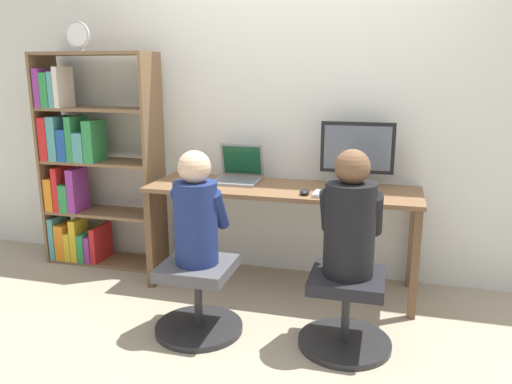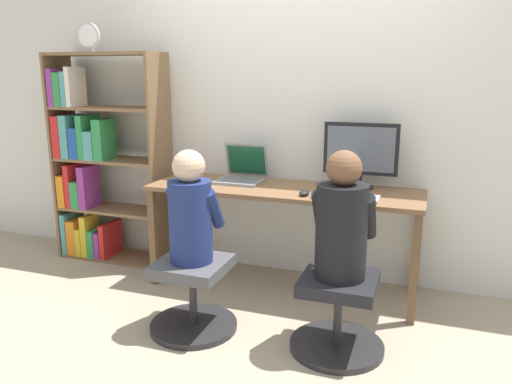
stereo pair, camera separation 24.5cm
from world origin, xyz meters
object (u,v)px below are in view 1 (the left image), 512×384
Objects in this scene: desktop_monitor at (357,153)px; person_at_laptop at (196,213)px; laptop at (238,174)px; person_at_monitor at (350,220)px; office_chair_right at (198,297)px; office_chair_left at (346,310)px; desk_clock at (78,36)px; bookshelf at (83,169)px; keyboard at (346,195)px.

person_at_laptop is at bearing -132.25° from desktop_monitor.
person_at_monitor reaches higher than laptop.
person_at_laptop is (0.00, 0.00, 0.52)m from office_chair_right.
laptop is 0.62× the size of office_chair_right.
office_chair_left is 0.53m from person_at_monitor.
desk_clock is (-2.07, 0.70, 1.04)m from person_at_monitor.
office_chair_left is 0.80× the size of person_at_laptop.
desk_clock is at bearing 147.69° from person_at_laptop.
bookshelf is 1.02m from desk_clock.
laptop is 0.86m from keyboard.
person_at_monitor is 0.42× the size of bookshelf.
bookshelf reaches higher than person_at_monitor.
office_chair_left is 2.69m from desk_clock.
keyboard is at bearing -96.05° from desktop_monitor.
bookshelf is at bearing 160.24° from person_at_monitor.
office_chair_right is at bearing -32.99° from bookshelf.
office_chair_left is (0.88, -0.80, -0.58)m from laptop.
bookshelf is at bearing 141.28° from desk_clock.
office_chair_right is at bearing -132.11° from desktop_monitor.
person_at_monitor reaches higher than office_chair_right.
person_at_laptop is 3.14× the size of desk_clock.
keyboard is 0.78× the size of office_chair_left.
laptop is 0.20× the size of bookshelf.
keyboard is 2.25m from desk_clock.
keyboard is 0.99m from person_at_laptop.
keyboard reaches higher than office_chair_left.
desk_clock is at bearing -175.40° from desktop_monitor.
keyboard is at bearing 97.44° from office_chair_left.
desktop_monitor reaches higher than person_at_laptop.
person_at_laptop is at bearing -143.81° from keyboard.
laptop is 1.55m from desk_clock.
desk_clock is (-1.20, 0.76, 1.57)m from office_chair_right.
desktop_monitor is at bearing 92.24° from office_chair_left.
keyboard is at bearing -6.85° from bookshelf.
person_at_monitor is 2.41m from desk_clock.
desk_clock is (0.10, -0.08, 1.01)m from bookshelf.
desk_clock reaches higher than office_chair_right.
laptop is at bearing -175.48° from desktop_monitor.
desk_clock is at bearing 147.53° from office_chair_right.
laptop is 1.54× the size of desk_clock.
office_chair_right is (-0.87, -0.06, 0.00)m from office_chair_left.
laptop is 0.86m from person_at_laptop.
desk_clock is (-1.19, -0.10, 0.99)m from laptop.
desktop_monitor reaches higher than laptop.
desktop_monitor is 2.39× the size of desk_clock.
person_at_monitor reaches higher than keyboard.
person_at_laptop is (-0.87, -0.05, 0.52)m from office_chair_left.
office_chair_right is at bearing -89.30° from laptop.
keyboard is at bearing 36.40° from office_chair_right.
office_chair_left is 2.37m from bookshelf.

